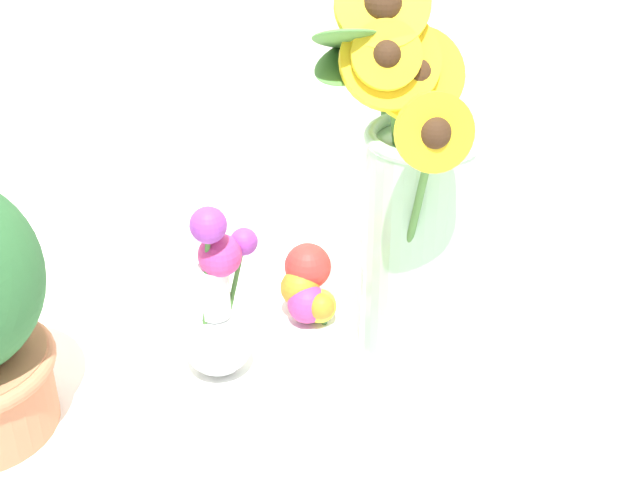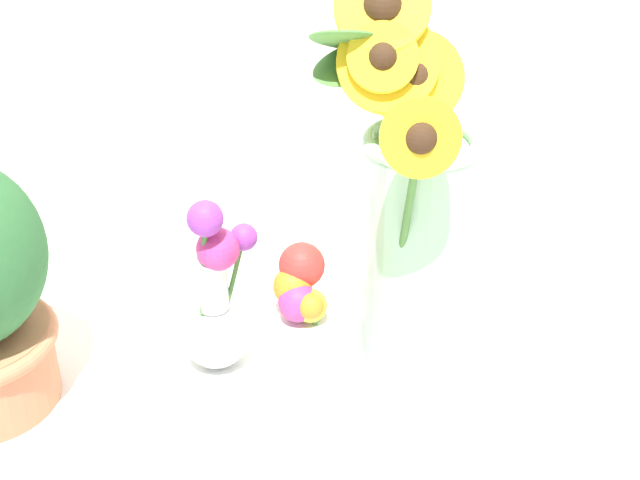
{
  "view_description": "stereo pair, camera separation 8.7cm",
  "coord_description": "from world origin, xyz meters",
  "px_view_note": "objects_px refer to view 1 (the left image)",
  "views": [
    {
      "loc": [
        -0.13,
        -0.68,
        0.61
      ],
      "look_at": [
        0.01,
        0.06,
        0.16
      ],
      "focal_mm": 50.0,
      "sensor_mm": 36.0,
      "label": 1
    },
    {
      "loc": [
        -0.04,
        -0.69,
        0.61
      ],
      "look_at": [
        0.01,
        0.06,
        0.16
      ],
      "focal_mm": 50.0,
      "sensor_mm": 36.0,
      "label": 2
    }
  ],
  "objects_px": {
    "serving_tray": "(320,359)",
    "mason_jar_sunflowers": "(410,211)",
    "vase_small_center": "(309,324)",
    "vase_bulb_right": "(218,312)"
  },
  "relations": [
    {
      "from": "serving_tray",
      "to": "vase_small_center",
      "type": "xyz_separation_m",
      "value": [
        -0.02,
        -0.05,
        0.09
      ]
    },
    {
      "from": "serving_tray",
      "to": "vase_small_center",
      "type": "relative_size",
      "value": 2.6
    },
    {
      "from": "mason_jar_sunflowers",
      "to": "vase_small_center",
      "type": "height_order",
      "value": "mason_jar_sunflowers"
    },
    {
      "from": "mason_jar_sunflowers",
      "to": "vase_small_center",
      "type": "xyz_separation_m",
      "value": [
        -0.1,
        -0.03,
        -0.1
      ]
    },
    {
      "from": "mason_jar_sunflowers",
      "to": "vase_bulb_right",
      "type": "distance_m",
      "value": 0.21
    },
    {
      "from": "mason_jar_sunflowers",
      "to": "serving_tray",
      "type": "bearing_deg",
      "value": 164.22
    },
    {
      "from": "serving_tray",
      "to": "vase_small_center",
      "type": "bearing_deg",
      "value": -111.39
    },
    {
      "from": "serving_tray",
      "to": "mason_jar_sunflowers",
      "type": "distance_m",
      "value": 0.2
    },
    {
      "from": "serving_tray",
      "to": "mason_jar_sunflowers",
      "type": "height_order",
      "value": "mason_jar_sunflowers"
    },
    {
      "from": "vase_bulb_right",
      "to": "vase_small_center",
      "type": "bearing_deg",
      "value": -26.4
    }
  ]
}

